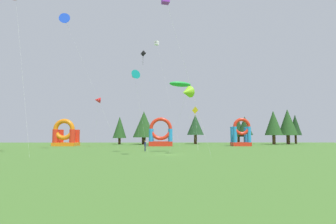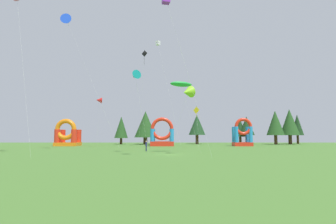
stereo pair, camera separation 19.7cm
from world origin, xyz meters
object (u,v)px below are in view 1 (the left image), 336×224
at_px(kite_white_box, 157,43).
at_px(kite_teal_delta, 134,76).
at_px(inflatable_blue_arch, 161,136).
at_px(kite_red_delta, 98,100).
at_px(kite_lime_delta, 187,92).
at_px(inflatable_orange_dome, 65,136).
at_px(person_left_edge, 145,145).
at_px(kite_black_diamond, 143,55).
at_px(inflatable_yellow_castle, 241,135).
at_px(kite_yellow_diamond, 196,111).
at_px(kite_green_parafoil, 180,84).
at_px(kite_blue_delta, 66,21).

distance_m(kite_white_box, kite_teal_delta, 23.33).
bearing_deg(inflatable_blue_arch, kite_teal_delta, -98.11).
distance_m(kite_red_delta, kite_lime_delta, 28.66).
xyz_separation_m(kite_teal_delta, inflatable_blue_arch, (3.69, 25.92, -9.43)).
height_order(kite_lime_delta, kite_teal_delta, kite_teal_delta).
height_order(kite_teal_delta, inflatable_orange_dome, kite_teal_delta).
xyz_separation_m(person_left_edge, inflatable_blue_arch, (2.25, 21.20, 1.46)).
height_order(kite_red_delta, kite_teal_delta, kite_teal_delta).
distance_m(kite_teal_delta, inflatable_orange_dome, 34.84).
relative_size(inflatable_orange_dome, inflatable_blue_arch, 0.96).
distance_m(kite_black_diamond, kite_red_delta, 14.22).
bearing_deg(inflatable_orange_dome, inflatable_blue_arch, -2.15).
relative_size(kite_black_diamond, kite_lime_delta, 2.11).
bearing_deg(kite_white_box, inflatable_yellow_castle, 16.29).
xyz_separation_m(kite_yellow_diamond, person_left_edge, (-9.46, -7.77, -6.50)).
bearing_deg(kite_black_diamond, kite_lime_delta, -67.66).
bearing_deg(inflatable_orange_dome, kite_white_box, -16.90).
xyz_separation_m(inflatable_orange_dome, inflatable_yellow_castle, (43.72, -0.90, 0.20)).
bearing_deg(inflatable_yellow_castle, kite_yellow_diamond, -133.39).
height_order(kite_green_parafoil, kite_white_box, kite_white_box).
bearing_deg(inflatable_blue_arch, kite_red_delta, -151.38).
distance_m(person_left_edge, inflatable_blue_arch, 21.37).
relative_size(kite_teal_delta, inflatable_yellow_castle, 1.85).
xyz_separation_m(kite_white_box, person_left_edge, (-1.37, -15.12, -22.84)).
bearing_deg(person_left_edge, kite_red_delta, -168.17).
bearing_deg(kite_lime_delta, kite_blue_delta, 153.62).
relative_size(kite_white_box, inflatable_blue_arch, 3.47).
height_order(kite_white_box, inflatable_yellow_castle, kite_white_box).
bearing_deg(kite_green_parafoil, inflatable_blue_arch, 97.74).
bearing_deg(person_left_edge, kite_blue_delta, -126.31).
bearing_deg(inflatable_blue_arch, kite_blue_delta, -131.80).
distance_m(kite_green_parafoil, person_left_edge, 12.08).
height_order(kite_green_parafoil, inflatable_blue_arch, kite_green_parafoil).
relative_size(kite_teal_delta, inflatable_orange_dome, 1.90).
xyz_separation_m(kite_yellow_diamond, inflatable_orange_dome, (-31.03, 14.32, -5.06)).
distance_m(kite_red_delta, kite_blue_delta, 17.89).
xyz_separation_m(kite_yellow_diamond, kite_blue_delta, (-24.36, -5.75, 16.09)).
bearing_deg(kite_green_parafoil, kite_blue_delta, 162.42).
bearing_deg(kite_green_parafoil, kite_white_box, 102.56).
relative_size(kite_green_parafoil, inflatable_orange_dome, 1.66).
bearing_deg(inflatable_yellow_castle, inflatable_blue_arch, 179.98).
relative_size(kite_lime_delta, person_left_edge, 5.50).
bearing_deg(kite_red_delta, kite_yellow_diamond, -15.54).
relative_size(kite_blue_delta, person_left_edge, 13.96).
relative_size(inflatable_orange_dome, inflatable_yellow_castle, 0.97).
xyz_separation_m(kite_teal_delta, inflatable_orange_dome, (-20.13, 26.81, -9.45)).
distance_m(kite_red_delta, inflatable_orange_dome, 15.29).
relative_size(kite_lime_delta, kite_white_box, 0.40).
height_order(kite_lime_delta, inflatable_yellow_castle, kite_lime_delta).
bearing_deg(kite_black_diamond, inflatable_blue_arch, 71.09).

